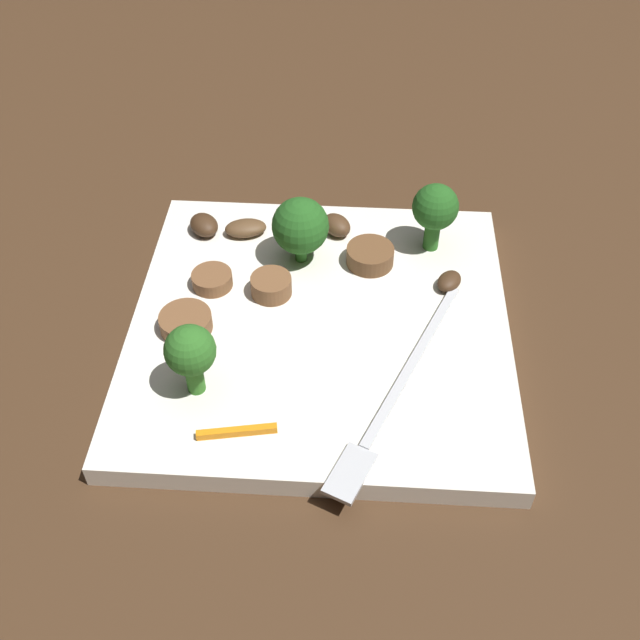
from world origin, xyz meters
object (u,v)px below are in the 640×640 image
(fork, at_px, (393,398))
(sausage_slice_3, at_px, (212,280))
(plate, at_px, (320,328))
(broccoli_floret_0, at_px, (300,226))
(broccoli_floret_1, at_px, (190,353))
(mushroom_4, at_px, (449,281))
(sausage_slice_2, at_px, (370,256))
(sausage_slice_1, at_px, (271,286))
(mushroom_0, at_px, (246,228))
(sausage_slice_0, at_px, (186,322))
(broccoli_floret_2, at_px, (435,209))
(mushroom_2, at_px, (204,225))
(pepper_strip_1, at_px, (237,432))
(mushroom_3, at_px, (337,225))

(fork, relative_size, sausage_slice_3, 6.15)
(plate, bearing_deg, broccoli_floret_0, -164.03)
(broccoli_floret_1, xyz_separation_m, mushroom_4, (-0.10, 0.16, -0.03))
(sausage_slice_2, bearing_deg, sausage_slice_1, -61.89)
(broccoli_floret_1, distance_m, mushroom_4, 0.19)
(fork, xyz_separation_m, sausage_slice_3, (-0.09, -0.12, 0.00))
(sausage_slice_3, bearing_deg, broccoli_floret_1, 3.29)
(plate, xyz_separation_m, mushroom_0, (-0.09, -0.06, 0.01))
(broccoli_floret_1, relative_size, sausage_slice_0, 1.45)
(broccoli_floret_2, relative_size, sausage_slice_0, 1.53)
(sausage_slice_3, relative_size, mushroom_0, 0.91)
(fork, height_order, mushroom_2, mushroom_2)
(broccoli_floret_0, bearing_deg, plate, 15.97)
(broccoli_floret_1, distance_m, mushroom_2, 0.15)
(mushroom_4, bearing_deg, sausage_slice_1, -83.33)
(sausage_slice_0, relative_size, pepper_strip_1, 0.74)
(sausage_slice_3, bearing_deg, mushroom_0, 164.57)
(sausage_slice_0, relative_size, mushroom_3, 1.39)
(plate, distance_m, broccoli_floret_0, 0.07)
(sausage_slice_1, bearing_deg, pepper_strip_1, -3.44)
(sausage_slice_2, xyz_separation_m, pepper_strip_1, (0.15, -0.07, -0.00))
(broccoli_floret_0, bearing_deg, sausage_slice_1, -25.28)
(sausage_slice_0, height_order, sausage_slice_1, sausage_slice_1)
(plate, height_order, mushroom_4, mushroom_4)
(plate, height_order, sausage_slice_3, sausage_slice_3)
(broccoli_floret_2, distance_m, mushroom_2, 0.17)
(fork, xyz_separation_m, mushroom_3, (-0.15, -0.04, 0.00))
(fork, distance_m, mushroom_3, 0.16)
(sausage_slice_1, height_order, mushroom_4, sausage_slice_1)
(plate, distance_m, mushroom_3, 0.09)
(broccoli_floret_2, bearing_deg, sausage_slice_3, -71.55)
(plate, height_order, sausage_slice_2, sausage_slice_2)
(fork, xyz_separation_m, sausage_slice_1, (-0.09, -0.08, 0.00))
(plate, xyz_separation_m, broccoli_floret_2, (-0.08, 0.07, 0.04))
(sausage_slice_3, bearing_deg, mushroom_3, 127.29)
(broccoli_floret_1, relative_size, sausage_slice_3, 1.78)
(fork, xyz_separation_m, broccoli_floret_1, (-0.00, -0.12, 0.03))
(sausage_slice_0, xyz_separation_m, mushroom_0, (-0.10, 0.03, -0.00))
(fork, distance_m, sausage_slice_1, 0.12)
(fork, bearing_deg, sausage_slice_3, -103.26)
(mushroom_4, distance_m, pepper_strip_1, 0.18)
(mushroom_2, bearing_deg, sausage_slice_1, 42.15)
(plate, bearing_deg, mushroom_0, -144.99)
(sausage_slice_2, height_order, sausage_slice_3, sausage_slice_2)
(sausage_slice_0, bearing_deg, sausage_slice_3, 166.27)
(broccoli_floret_2, bearing_deg, broccoli_floret_1, -45.75)
(pepper_strip_1, bearing_deg, sausage_slice_3, -164.54)
(broccoli_floret_0, xyz_separation_m, mushroom_4, (0.02, 0.10, -0.02))
(broccoli_floret_0, distance_m, sausage_slice_3, 0.07)
(plate, distance_m, sausage_slice_3, 0.08)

